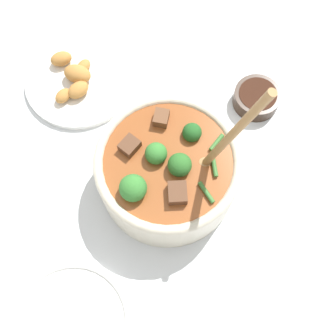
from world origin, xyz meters
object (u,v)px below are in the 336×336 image
condiment_bowl (257,98)px  food_plate (78,79)px  empty_plate (71,324)px  stew_bowl (168,170)px

condiment_bowl → food_plate: 0.34m
empty_plate → food_plate: 0.45m
stew_bowl → condiment_bowl: 0.24m
condiment_bowl → food_plate: food_plate is taller
condiment_bowl → food_plate: bearing=174.1°
condiment_bowl → food_plate: (-0.34, 0.04, -0.01)m
condiment_bowl → empty_plate: 0.51m
stew_bowl → food_plate: bearing=131.6°
food_plate → condiment_bowl: bearing=-5.9°
condiment_bowl → stew_bowl: bearing=-134.2°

